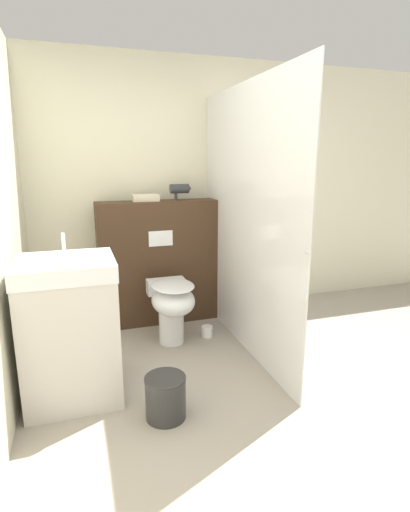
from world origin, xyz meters
The scene contains 10 objects.
ground_plane centered at (0.00, 0.00, 0.00)m, with size 12.00×12.00×0.00m, color #9E9384.
wall_back centered at (0.00, 2.01, 1.25)m, with size 8.00×0.06×2.50m.
partition_panel centered at (-0.18, 1.77, 0.59)m, with size 1.12×0.27×1.18m.
shower_glass centered at (0.38, 1.03, 1.06)m, with size 0.04×1.90×2.12m.
toilet centered at (-0.18, 1.22, 0.36)m, with size 0.35×0.57×0.55m.
sink_vanity centered at (-0.99, 0.67, 0.47)m, with size 0.60×0.54×1.09m.
hair_drier centered at (0.05, 1.78, 1.28)m, with size 0.20×0.09×0.15m.
folded_towel centered at (-0.28, 1.78, 1.21)m, with size 0.24×0.14×0.06m.
spare_toilet_roll centered at (0.14, 1.27, 0.05)m, with size 0.10×0.10×0.10m.
waste_bin centered at (-0.46, 0.25, 0.14)m, with size 0.25×0.25×0.27m.
Camera 1 is at (-0.91, -1.88, 1.54)m, focal length 28.00 mm.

